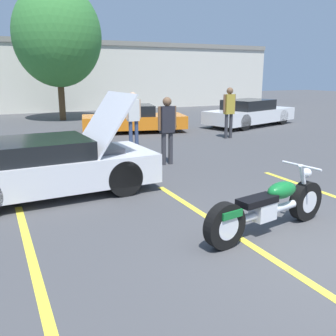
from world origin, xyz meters
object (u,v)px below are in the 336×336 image
at_px(parked_car_right_row, 250,113).
at_px(spectator_near_motorcycle, 133,115).
at_px(spectator_midground, 229,108).
at_px(spectator_by_show_car, 167,125).
at_px(motorcycle, 269,207).
at_px(show_car_hood_open, 50,166).
at_px(tree_background, 57,36).
at_px(parked_car_mid_row, 133,119).

relative_size(parked_car_right_row, spectator_near_motorcycle, 2.85).
bearing_deg(spectator_near_motorcycle, spectator_midground, 2.90).
bearing_deg(spectator_by_show_car, motorcycle, -96.46).
xyz_separation_m(parked_car_right_row, spectator_by_show_car, (-6.69, -5.22, 0.47)).
bearing_deg(parked_car_right_row, spectator_by_show_car, -158.70).
bearing_deg(show_car_hood_open, motorcycle, -54.06).
distance_m(tree_background, parked_car_right_row, 10.10).
height_order(show_car_hood_open, spectator_midground, show_car_hood_open).
height_order(show_car_hood_open, parked_car_mid_row, show_car_hood_open).
bearing_deg(tree_background, parked_car_right_row, -38.86).
height_order(parked_car_right_row, spectator_by_show_car, spectator_by_show_car).
xyz_separation_m(tree_background, show_car_hood_open, (-2.49, -12.46, -3.56)).
distance_m(parked_car_right_row, spectator_near_motorcycle, 7.18).
relative_size(tree_background, parked_car_right_row, 1.30).
xyz_separation_m(tree_background, spectator_by_show_car, (0.67, -11.16, -3.08)).
relative_size(show_car_hood_open, parked_car_right_row, 0.82).
distance_m(show_car_hood_open, spectator_near_motorcycle, 5.05).
bearing_deg(show_car_hood_open, spectator_by_show_car, 19.75).
bearing_deg(motorcycle, tree_background, 81.00).
relative_size(tree_background, spectator_midground, 3.57).
height_order(motorcycle, parked_car_right_row, parked_car_right_row).
distance_m(motorcycle, spectator_midground, 8.61).
height_order(parked_car_mid_row, spectator_near_motorcycle, spectator_near_motorcycle).
relative_size(motorcycle, parked_car_right_row, 0.48).
bearing_deg(parked_car_right_row, motorcycle, -142.91).
relative_size(parked_car_right_row, parked_car_mid_row, 1.14).
height_order(parked_car_right_row, spectator_midground, spectator_midground).
bearing_deg(parked_car_right_row, spectator_midground, -156.04).
relative_size(tree_background, spectator_near_motorcycle, 3.72).
bearing_deg(show_car_hood_open, spectator_near_motorcycle, 47.96).
bearing_deg(spectator_near_motorcycle, show_car_hood_open, -129.47).
bearing_deg(parked_car_right_row, show_car_hood_open, -163.18).
relative_size(parked_car_right_row, spectator_by_show_car, 2.89).
xyz_separation_m(parked_car_mid_row, spectator_by_show_car, (-1.19, -5.75, 0.52)).
distance_m(show_car_hood_open, spectator_midground, 8.12).
xyz_separation_m(spectator_near_motorcycle, spectator_midground, (3.81, 0.19, 0.05)).
relative_size(motorcycle, spectator_by_show_car, 1.39).
relative_size(parked_car_mid_row, spectator_midground, 2.39).
distance_m(motorcycle, show_car_hood_open, 4.25).
bearing_deg(spectator_midground, tree_background, 118.27).
relative_size(tree_background, parked_car_mid_row, 1.49).
bearing_deg(spectator_midground, show_car_hood_open, -149.82).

